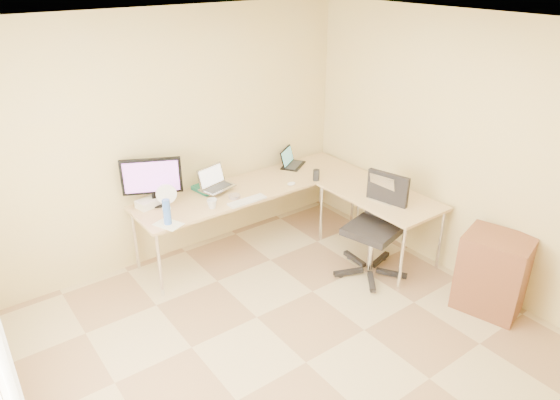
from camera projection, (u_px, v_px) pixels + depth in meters
floor at (306, 362)px, 4.17m from camera, size 4.50×4.50×0.00m
ceiling at (316, 33)px, 3.04m from camera, size 4.50×4.50×0.00m
wall_back at (171, 140)px, 5.23m from camera, size 4.50×0.00×4.50m
wall_right at (483, 160)px, 4.73m from camera, size 0.00×4.50×4.50m
desk_main at (253, 215)px, 5.74m from camera, size 2.65×0.70×0.73m
desk_return at (378, 225)px, 5.54m from camera, size 0.70×1.30×0.73m
monitor at (152, 182)px, 5.04m from camera, size 0.62×0.43×0.51m
book_stack at (206, 189)px, 5.46m from camera, size 0.24×0.29×0.04m
laptop_center at (217, 178)px, 5.36m from camera, size 0.41×0.36×0.23m
laptop_black at (293, 158)px, 6.07m from camera, size 0.42×0.39×0.21m
keyboard at (247, 201)px, 5.22m from camera, size 0.42×0.12×0.02m
mouse at (291, 184)px, 5.59m from camera, size 0.11×0.09×0.04m
mug at (212, 204)px, 5.07m from camera, size 0.12×0.12×0.10m
cd_stack at (234, 196)px, 5.30m from camera, size 0.16×0.16×0.03m
water_bottle at (167, 212)px, 4.73m from camera, size 0.08×0.08×0.25m
papers at (169, 224)px, 4.78m from camera, size 0.26×0.30×0.01m
white_box at (148, 203)px, 5.10m from camera, size 0.24×0.20×0.08m
desk_fan at (165, 198)px, 5.01m from camera, size 0.25×0.25×0.26m
black_cup at (316, 175)px, 5.69m from camera, size 0.09×0.09×0.13m
laptop_return at (388, 188)px, 5.25m from camera, size 0.40×0.35×0.24m
office_chair at (373, 231)px, 5.14m from camera, size 0.77×0.77×1.06m
cabinet at (492, 274)px, 4.68m from camera, size 0.60×0.67×0.79m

